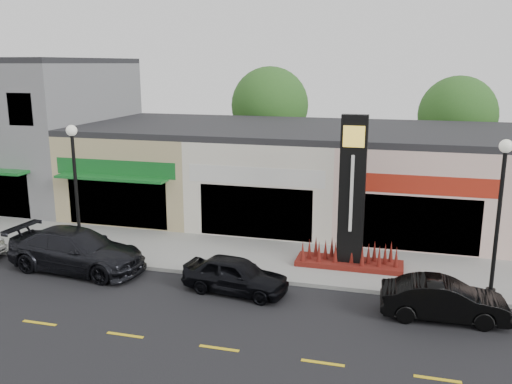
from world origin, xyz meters
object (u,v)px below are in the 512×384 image
(car_black_sedan, at_px, (235,275))
(lamp_east_near, at_px, (500,204))
(car_dark_sedan, at_px, (77,250))
(car_black_conv, at_px, (444,300))
(pylon_sign, at_px, (351,214))
(lamp_west_near, at_px, (75,178))

(car_black_sedan, bearing_deg, lamp_east_near, -72.01)
(car_black_sedan, bearing_deg, car_dark_sedan, 94.16)
(car_dark_sedan, xyz_separation_m, car_black_conv, (13.75, -0.68, -0.17))
(lamp_east_near, height_order, car_dark_sedan, lamp_east_near)
(pylon_sign, bearing_deg, lamp_west_near, -171.23)
(lamp_west_near, bearing_deg, pylon_sign, 8.77)
(pylon_sign, bearing_deg, lamp_east_near, -18.75)
(lamp_east_near, xyz_separation_m, car_black_conv, (-1.66, -1.84, -2.82))
(car_dark_sedan, height_order, car_black_conv, car_dark_sedan)
(car_dark_sedan, bearing_deg, pylon_sign, -70.33)
(car_dark_sedan, bearing_deg, lamp_east_near, -81.36)
(lamp_west_near, relative_size, car_black_sedan, 1.43)
(car_black_sedan, relative_size, car_black_conv, 0.97)
(lamp_east_near, bearing_deg, pylon_sign, 161.25)
(car_black_conv, bearing_deg, lamp_east_near, -44.93)
(lamp_west_near, bearing_deg, car_black_conv, -7.31)
(lamp_east_near, relative_size, pylon_sign, 0.91)
(car_dark_sedan, height_order, car_black_sedan, car_dark_sedan)
(pylon_sign, relative_size, car_black_sedan, 1.57)
(lamp_east_near, bearing_deg, car_black_sedan, -169.75)
(pylon_sign, height_order, car_black_sedan, pylon_sign)
(lamp_east_near, height_order, car_black_sedan, lamp_east_near)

